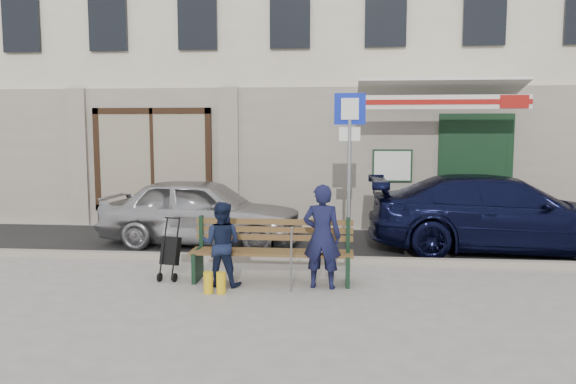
# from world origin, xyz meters

# --- Properties ---
(ground) EXTENTS (80.00, 80.00, 0.00)m
(ground) POSITION_xyz_m (0.00, 0.00, 0.00)
(ground) COLOR #9E9991
(ground) RESTS_ON ground
(asphalt_lane) EXTENTS (60.00, 3.20, 0.01)m
(asphalt_lane) POSITION_xyz_m (0.00, 3.10, 0.01)
(asphalt_lane) COLOR #282828
(asphalt_lane) RESTS_ON ground
(curb) EXTENTS (60.00, 0.18, 0.12)m
(curb) POSITION_xyz_m (0.00, 1.50, 0.06)
(curb) COLOR #9E9384
(curb) RESTS_ON ground
(building) EXTENTS (20.00, 8.27, 10.00)m
(building) POSITION_xyz_m (0.01, 8.45, 4.97)
(building) COLOR beige
(building) RESTS_ON ground
(car_silver) EXTENTS (4.03, 1.87, 1.33)m
(car_silver) POSITION_xyz_m (-1.52, 2.81, 0.67)
(car_silver) COLOR #AFAFB3
(car_silver) RESTS_ON ground
(car_navy) EXTENTS (4.88, 2.00, 1.41)m
(car_navy) POSITION_xyz_m (4.14, 2.82, 0.71)
(car_navy) COLOR black
(car_navy) RESTS_ON ground
(parking_sign) EXTENTS (0.53, 0.08, 2.87)m
(parking_sign) POSITION_xyz_m (1.31, 1.87, 1.94)
(parking_sign) COLOR gray
(parking_sign) RESTS_ON ground
(bench) EXTENTS (2.40, 1.17, 0.98)m
(bench) POSITION_xyz_m (0.13, 0.29, 0.46)
(bench) COLOR brown
(bench) RESTS_ON ground
(man) EXTENTS (0.58, 0.41, 1.49)m
(man) POSITION_xyz_m (0.92, 0.05, 0.75)
(man) COLOR #131536
(man) RESTS_ON ground
(woman) EXTENTS (0.64, 0.53, 1.22)m
(woman) POSITION_xyz_m (-0.53, 0.03, 0.61)
(woman) COLOR #131A35
(woman) RESTS_ON ground
(stroller) EXTENTS (0.31, 0.41, 0.92)m
(stroller) POSITION_xyz_m (-1.38, 0.31, 0.41)
(stroller) COLOR black
(stroller) RESTS_ON ground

